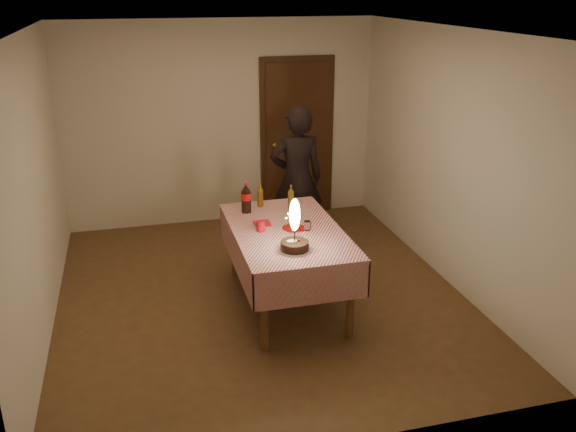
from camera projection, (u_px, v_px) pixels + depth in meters
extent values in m
cube|color=brown|center=(261.00, 295.00, 6.24)|extent=(4.00, 4.50, 0.01)
cube|color=beige|center=(222.00, 124.00, 7.81)|extent=(4.00, 0.04, 2.60)
cube|color=beige|center=(335.00, 276.00, 3.74)|extent=(4.00, 0.04, 2.60)
cube|color=beige|center=(34.00, 190.00, 5.30)|extent=(0.04, 4.50, 2.60)
cube|color=beige|center=(449.00, 159.00, 6.25)|extent=(0.04, 4.50, 2.60)
cube|color=silver|center=(256.00, 30.00, 5.31)|extent=(4.00, 4.50, 0.04)
cube|color=#472814|center=(297.00, 141.00, 8.12)|extent=(0.85, 0.05, 2.05)
sphere|color=#B28C33|center=(275.00, 145.00, 8.00)|extent=(0.06, 0.06, 0.06)
cube|color=brown|center=(287.00, 232.00, 5.80)|extent=(0.90, 1.60, 0.04)
cylinder|color=brown|center=(264.00, 311.00, 5.18)|extent=(0.07, 0.07, 0.74)
cylinder|color=brown|center=(351.00, 300.00, 5.36)|extent=(0.07, 0.07, 0.74)
cylinder|color=brown|center=(234.00, 244.00, 6.52)|extent=(0.07, 0.07, 0.74)
cylinder|color=brown|center=(304.00, 237.00, 6.70)|extent=(0.07, 0.07, 0.74)
cube|color=beige|center=(287.00, 230.00, 5.79)|extent=(1.02, 1.72, 0.01)
cube|color=beige|center=(312.00, 287.00, 5.08)|extent=(1.02, 0.01, 0.34)
cube|color=beige|center=(267.00, 216.00, 6.63)|extent=(1.02, 0.01, 0.34)
cube|color=beige|center=(235.00, 252.00, 5.73)|extent=(0.01, 1.72, 0.34)
cube|color=beige|center=(336.00, 241.00, 5.97)|extent=(0.01, 1.72, 0.34)
cylinder|color=white|center=(295.00, 250.00, 5.34)|extent=(0.31, 0.31, 0.01)
cylinder|color=black|center=(295.00, 245.00, 5.32)|extent=(0.25, 0.25, 0.08)
cylinder|color=white|center=(292.00, 241.00, 5.32)|extent=(0.07, 0.07, 0.00)
sphere|color=red|center=(299.00, 240.00, 5.30)|extent=(0.02, 0.02, 0.02)
cube|color=#19721E|center=(301.00, 242.00, 5.30)|extent=(0.02, 0.01, 0.00)
cube|color=#19721E|center=(298.00, 242.00, 5.29)|extent=(0.01, 0.02, 0.00)
cylinder|color=#262628|center=(295.00, 235.00, 5.29)|extent=(0.01, 0.01, 0.12)
ellipsoid|color=#FFF2BF|center=(295.00, 215.00, 5.22)|extent=(0.09, 0.09, 0.29)
sphere|color=white|center=(295.00, 227.00, 5.26)|extent=(0.04, 0.04, 0.04)
cylinder|color=#A5100B|center=(294.00, 228.00, 5.81)|extent=(0.22, 0.22, 0.01)
cylinder|color=red|center=(261.00, 226.00, 5.73)|extent=(0.08, 0.08, 0.10)
cylinder|color=white|center=(307.00, 226.00, 5.75)|extent=(0.07, 0.07, 0.09)
cube|color=#B21421|center=(262.00, 223.00, 5.91)|extent=(0.15, 0.15, 0.02)
cylinder|color=black|center=(246.00, 202.00, 6.18)|extent=(0.10, 0.10, 0.22)
cylinder|color=red|center=(246.00, 196.00, 6.16)|extent=(0.10, 0.10, 0.07)
cone|color=black|center=(246.00, 188.00, 6.13)|extent=(0.10, 0.10, 0.08)
cylinder|color=red|center=(246.00, 184.00, 6.12)|extent=(0.03, 0.03, 0.02)
cylinder|color=#5C400F|center=(260.00, 198.00, 6.35)|extent=(0.06, 0.06, 0.18)
cone|color=#5C400F|center=(260.00, 187.00, 6.31)|extent=(0.06, 0.06, 0.06)
cylinder|color=olive|center=(260.00, 184.00, 6.30)|extent=(0.02, 0.02, 0.02)
cylinder|color=#5C400F|center=(291.00, 200.00, 6.30)|extent=(0.06, 0.06, 0.18)
cone|color=#5C400F|center=(291.00, 189.00, 6.25)|extent=(0.06, 0.06, 0.06)
cylinder|color=olive|center=(291.00, 186.00, 6.24)|extent=(0.02, 0.02, 0.02)
imported|color=black|center=(297.00, 179.00, 7.07)|extent=(0.65, 0.45, 1.72)
cube|color=black|center=(295.00, 125.00, 6.97)|extent=(0.13, 0.10, 0.10)
cylinder|color=black|center=(293.00, 123.00, 7.04)|extent=(0.08, 0.08, 0.08)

